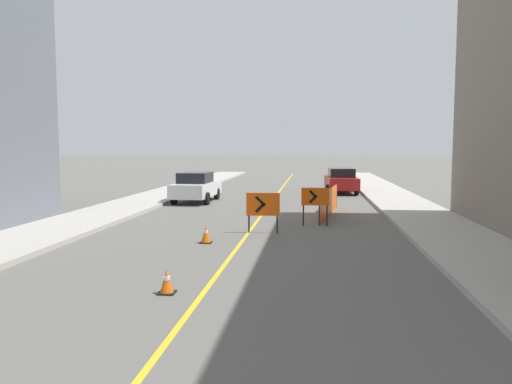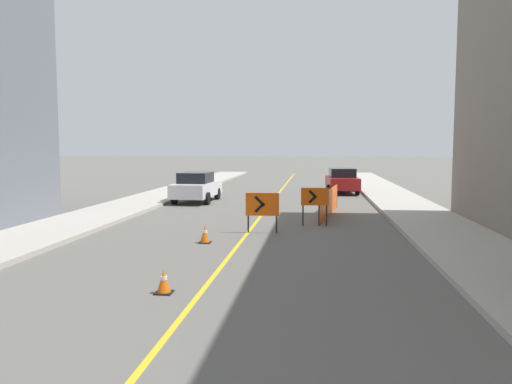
% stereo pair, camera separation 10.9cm
% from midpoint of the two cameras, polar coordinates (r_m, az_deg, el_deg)
% --- Properties ---
extents(lane_stripe, '(0.12, 59.74, 0.01)m').
position_cam_midpoint_polar(lane_stripe, '(24.82, 1.59, -1.61)').
color(lane_stripe, gold).
rests_on(lane_stripe, ground_plane).
extents(sidewalk_left, '(2.99, 59.74, 0.15)m').
position_cam_midpoint_polar(sidewalk_left, '(26.29, -13.16, -1.20)').
color(sidewalk_left, '#ADA89E').
rests_on(sidewalk_left, ground_plane).
extents(sidewalk_right, '(2.99, 59.74, 0.15)m').
position_cam_midpoint_polar(sidewalk_right, '(25.12, 17.04, -1.59)').
color(sidewalk_right, '#ADA89E').
rests_on(sidewalk_right, ground_plane).
extents(traffic_cone_third, '(0.34, 0.34, 0.49)m').
position_cam_midpoint_polar(traffic_cone_third, '(10.40, -10.19, -10.05)').
color(traffic_cone_third, black).
rests_on(traffic_cone_third, ground_plane).
extents(traffic_cone_fourth, '(0.36, 0.36, 0.54)m').
position_cam_midpoint_polar(traffic_cone_fourth, '(15.47, -5.67, -4.83)').
color(traffic_cone_fourth, black).
rests_on(traffic_cone_fourth, ground_plane).
extents(arrow_barricade_primary, '(1.15, 0.11, 1.38)m').
position_cam_midpoint_polar(arrow_barricade_primary, '(17.06, 0.90, -1.56)').
color(arrow_barricade_primary, '#EF560C').
rests_on(arrow_barricade_primary, ground_plane).
extents(arrow_barricade_secondary, '(1.03, 0.15, 1.43)m').
position_cam_midpoint_polar(arrow_barricade_secondary, '(18.64, 6.91, -0.76)').
color(arrow_barricade_secondary, '#EF560C').
rests_on(arrow_barricade_secondary, ground_plane).
extents(safety_mesh_fence, '(0.95, 5.88, 1.12)m').
position_cam_midpoint_polar(safety_mesh_fence, '(21.62, 8.49, -1.20)').
color(safety_mesh_fence, '#EF560C').
rests_on(safety_mesh_fence, ground_plane).
extents(parked_car_curb_near, '(1.96, 4.36, 1.59)m').
position_cam_midpoint_polar(parked_car_curb_near, '(26.84, -6.69, 0.58)').
color(parked_car_curb_near, silver).
rests_on(parked_car_curb_near, ground_plane).
extents(parked_car_curb_mid, '(2.03, 4.39, 1.59)m').
position_cam_midpoint_polar(parked_car_curb_mid, '(32.03, 9.90, 1.29)').
color(parked_car_curb_mid, maroon).
rests_on(parked_car_curb_mid, ground_plane).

